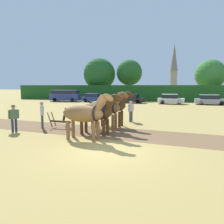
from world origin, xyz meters
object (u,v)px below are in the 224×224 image
at_px(plow, 62,124).
at_px(farmer_onlooker_left, 14,116).
at_px(draft_horse_trail_right, 114,105).
at_px(draft_horse_trail_left, 106,107).
at_px(tree_far_left, 99,74).
at_px(parked_van, 65,96).
at_px(draft_horse_lead_left, 85,113).
at_px(draft_horse_lead_right, 96,112).
at_px(farmer_at_plow, 42,113).
at_px(parked_car_left, 94,98).
at_px(parked_car_center_left, 131,99).
at_px(tree_center_left, 210,75).
at_px(parked_car_center, 171,99).
at_px(tree_left, 129,73).
at_px(farmer_beside_team, 131,110).
at_px(church_spire, 174,67).
at_px(parked_car_center_right, 210,100).

xyz_separation_m(plow, farmer_onlooker_left, (-2.40, -1.56, 0.61)).
xyz_separation_m(draft_horse_trail_right, farmer_onlooker_left, (-5.36, -3.31, -0.50)).
relative_size(draft_horse_trail_left, plow, 1.61).
height_order(tree_far_left, parked_van, tree_far_left).
height_order(draft_horse_trail_left, plow, draft_horse_trail_left).
xyz_separation_m(draft_horse_trail_left, farmer_onlooker_left, (-5.23, -1.95, -0.48)).
height_order(draft_horse_lead_left, draft_horse_lead_right, draft_horse_lead_left).
height_order(farmer_at_plow, farmer_onlooker_left, farmer_at_plow).
bearing_deg(parked_van, draft_horse_trail_right, -63.20).
xyz_separation_m(draft_horse_trail_left, parked_car_left, (-9.05, 22.01, -0.72)).
bearing_deg(farmer_at_plow, parked_car_center_left, 48.70).
relative_size(draft_horse_lead_right, parked_van, 0.54).
height_order(tree_center_left, parked_van, tree_center_left).
xyz_separation_m(tree_far_left, draft_horse_lead_right, (10.63, -31.51, -3.77)).
height_order(parked_car_center_left, parked_car_center, parked_car_center).
bearing_deg(tree_far_left, draft_horse_trail_left, -70.35).
xyz_separation_m(tree_left, tree_center_left, (15.10, 0.81, -0.54)).
height_order(farmer_onlooker_left, parked_car_left, farmer_onlooker_left).
relative_size(draft_horse_lead_left, plow, 1.70).
bearing_deg(draft_horse_lead_right, parked_car_left, 116.80).
relative_size(tree_far_left, parked_car_left, 2.12).
xyz_separation_m(tree_left, draft_horse_lead_left, (4.33, -33.38, -3.97)).
bearing_deg(parked_car_center_left, farmer_at_plow, -86.98).
bearing_deg(parked_car_left, parked_car_center_left, -2.69).
relative_size(draft_horse_lead_left, draft_horse_lead_right, 1.04).
distance_m(farmer_beside_team, parked_van, 23.97).
height_order(tree_center_left, farmer_beside_team, tree_center_left).
bearing_deg(farmer_beside_team, draft_horse_trail_right, -85.46).
distance_m(tree_center_left, farmer_beside_team, 29.86).
bearing_deg(tree_center_left, draft_horse_lead_right, -107.95).
bearing_deg(draft_horse_trail_left, parked_car_center, 86.13).
relative_size(church_spire, draft_horse_lead_right, 6.23).
distance_m(tree_left, plow, 31.51).
relative_size(tree_far_left, parked_car_center_left, 1.94).
relative_size(parked_car_center, parked_car_center_right, 0.91).
bearing_deg(plow, tree_far_left, 110.48).
relative_size(tree_far_left, parked_van, 1.57).
height_order(draft_horse_lead_left, parked_car_center_right, draft_horse_lead_left).
bearing_deg(tree_far_left, parked_car_left, -78.11).
bearing_deg(draft_horse_lead_left, parked_car_left, 115.47).
height_order(farmer_beside_team, parked_car_center, farmer_beside_team).
distance_m(parked_van, parked_car_center_left, 11.85).
bearing_deg(draft_horse_trail_left, parked_car_left, 118.27).
relative_size(draft_horse_lead_right, parked_car_center_right, 0.66).
xyz_separation_m(tree_far_left, plow, (7.94, -30.54, -4.76)).
xyz_separation_m(draft_horse_lead_left, draft_horse_trail_right, (0.41, 4.06, 0.07)).
distance_m(draft_horse_lead_left, farmer_beside_team, 6.30).
height_order(tree_far_left, tree_left, tree_far_left).
bearing_deg(plow, parked_car_center_right, 67.24).
height_order(draft_horse_trail_left, farmer_beside_team, draft_horse_trail_left).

